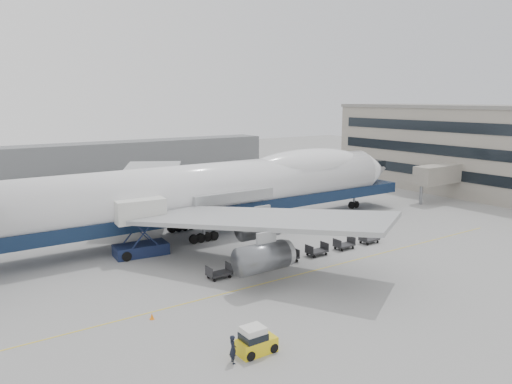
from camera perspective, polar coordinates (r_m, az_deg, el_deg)
ground at (r=53.98m, az=1.53°, el=-7.43°), size 260.00×260.00×0.00m
apron_line at (r=49.53m, az=5.69°, el=-9.16°), size 60.00×0.15×0.01m
hangar at (r=113.96m, az=-24.21°, el=3.05°), size 110.00×8.00×7.00m
airliner at (r=62.70m, az=-4.46°, el=0.41°), size 67.00×55.30×19.98m
catering_truck at (r=55.10m, az=-13.15°, el=-3.58°), size 5.88×4.32×6.24m
baggage_tug at (r=34.63m, az=-0.08°, el=-16.70°), size 2.63×1.49×1.91m
ground_worker at (r=33.51m, az=-2.66°, el=-17.50°), size 0.58×0.77×1.90m
traffic_cone at (r=40.37m, az=-11.81°, el=-13.74°), size 0.34×0.34×0.49m
dolly_0 at (r=47.82m, az=-4.23°, el=-9.20°), size 2.30×1.35×1.30m
dolly_1 at (r=49.89m, az=-0.14°, el=-8.32°), size 2.30×1.35×1.30m
dolly_2 at (r=52.20m, az=3.59°, el=-7.47°), size 2.30×1.35×1.30m
dolly_3 at (r=54.71m, az=6.97°, el=-6.67°), size 2.30×1.35×1.30m
dolly_4 at (r=57.41m, az=10.04°, el=-5.92°), size 2.30×1.35×1.30m
dolly_5 at (r=60.26m, az=12.81°, el=-5.23°), size 2.30×1.35×1.30m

